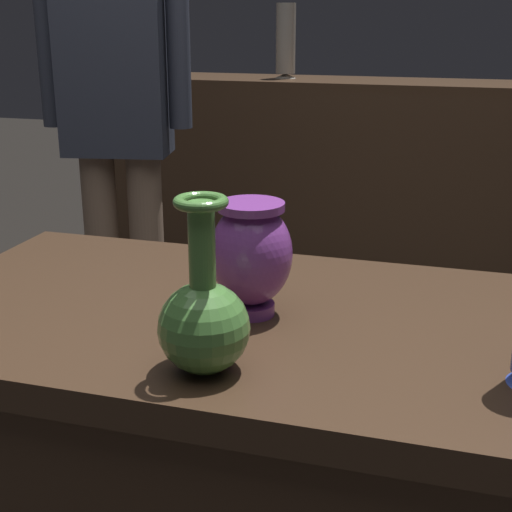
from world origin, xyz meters
The scene contains 6 objects.
back_display_shelf centered at (0.00, 2.20, 0.49)m, with size 2.60×0.40×0.99m.
vase_centerpiece centered at (-0.01, -0.01, 0.90)m, with size 0.13×0.13×0.19m.
vase_tall_behind centered at (-0.02, -0.22, 0.88)m, with size 0.13×0.13×0.25m.
shelf_vase_left centered at (-0.52, 2.20, 1.15)m, with size 0.10×0.10×0.32m.
shelf_vase_far_left centered at (-1.04, 2.15, 1.07)m, with size 0.06×0.06×0.17m.
visitor_near_left centered at (-0.75, 1.00, 1.02)m, with size 0.46×0.24×1.72m.
Camera 1 is at (0.31, -1.07, 1.27)m, focal length 51.57 mm.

